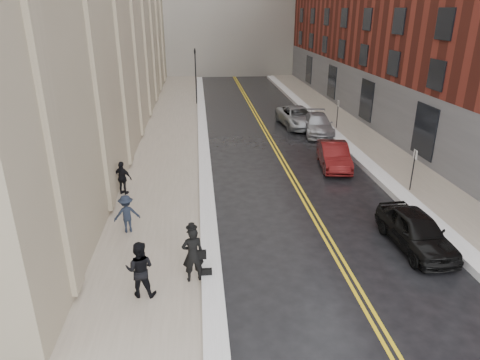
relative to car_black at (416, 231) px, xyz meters
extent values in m
plane|color=black|center=(-5.61, -2.93, -0.71)|extent=(160.00, 160.00, 0.00)
cube|color=gray|center=(-10.11, 13.07, -0.63)|extent=(4.00, 64.00, 0.15)
cube|color=gray|center=(3.39, 13.07, -0.63)|extent=(3.00, 64.00, 0.15)
cube|color=gold|center=(-3.23, 13.07, -0.71)|extent=(0.12, 64.00, 0.01)
cube|color=gold|center=(-2.99, 13.07, -0.71)|extent=(0.12, 64.00, 0.01)
cube|color=white|center=(-7.81, 13.07, -0.58)|extent=(0.70, 60.80, 0.26)
cube|color=white|center=(1.54, 13.07, -0.56)|extent=(0.85, 60.80, 0.30)
cube|color=maroon|center=(11.89, 20.07, 8.29)|extent=(14.00, 50.00, 18.00)
cylinder|color=black|center=(-8.21, 27.07, 1.89)|extent=(0.12, 0.12, 5.20)
imported|color=black|center=(-8.21, 27.07, 3.89)|extent=(0.18, 0.15, 0.90)
cylinder|color=black|center=(2.29, 5.07, 0.39)|extent=(0.06, 0.06, 2.20)
cube|color=white|center=(2.29, 5.07, 1.29)|extent=(0.02, 0.35, 0.45)
cylinder|color=black|center=(2.29, 17.07, 0.39)|extent=(0.06, 0.06, 2.20)
cube|color=white|center=(2.29, 17.07, 1.29)|extent=(0.02, 0.35, 0.45)
imported|color=black|center=(0.00, 0.00, 0.00)|extent=(1.86, 4.23, 1.42)
imported|color=#4C0D0E|center=(-0.41, 9.06, 0.00)|extent=(2.08, 4.45, 1.41)
imported|color=#97989E|center=(0.57, 16.16, -0.01)|extent=(2.55, 5.04, 1.40)
imported|color=#95989C|center=(-0.41, 18.41, 0.03)|extent=(2.90, 5.52, 1.48)
imported|color=black|center=(-8.41, -1.54, 0.42)|extent=(0.79, 0.60, 1.96)
imported|color=black|center=(-10.03, -2.17, 0.37)|extent=(0.98, 0.81, 1.86)
imported|color=black|center=(-11.06, 2.06, 0.23)|extent=(1.13, 0.81, 1.58)
imported|color=black|center=(-11.81, 5.93, 0.27)|extent=(1.05, 0.76, 1.66)
camera|label=1|loc=(-8.04, -13.60, 7.82)|focal=32.00mm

